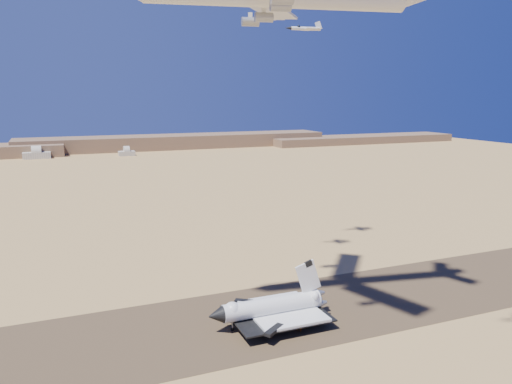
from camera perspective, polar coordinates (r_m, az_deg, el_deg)
name	(u,v)px	position (r m, az deg, el deg)	size (l,w,h in m)	color
ground	(214,327)	(163.04, -4.82, -15.09)	(1200.00, 1200.00, 0.00)	#B3844F
runway	(214,327)	(163.03, -4.82, -15.08)	(600.00, 50.00, 0.06)	brown
ridgeline	(140,145)	(679.10, -13.08, 5.29)	(960.00, 90.00, 18.00)	brown
hangars	(33,155)	(622.39, -24.15, 3.86)	(200.50, 29.50, 30.00)	#B8B2A3
shuttle	(271,308)	(162.13, 1.71, -13.14)	(39.74, 24.13, 19.65)	silver
crew_a	(295,327)	(160.55, 4.43, -15.12)	(0.68, 0.45, 1.88)	orange
crew_b	(298,328)	(160.36, 4.78, -15.19)	(0.83, 0.48, 1.71)	orange
crew_c	(301,329)	(159.67, 5.15, -15.35)	(0.91, 0.47, 1.56)	orange
chase_jet_c	(270,18)	(202.92, 1.56, 19.27)	(14.00, 8.10, 3.56)	silver
chase_jet_d	(305,28)	(227.93, 5.62, 18.11)	(16.51, 9.26, 4.14)	silver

